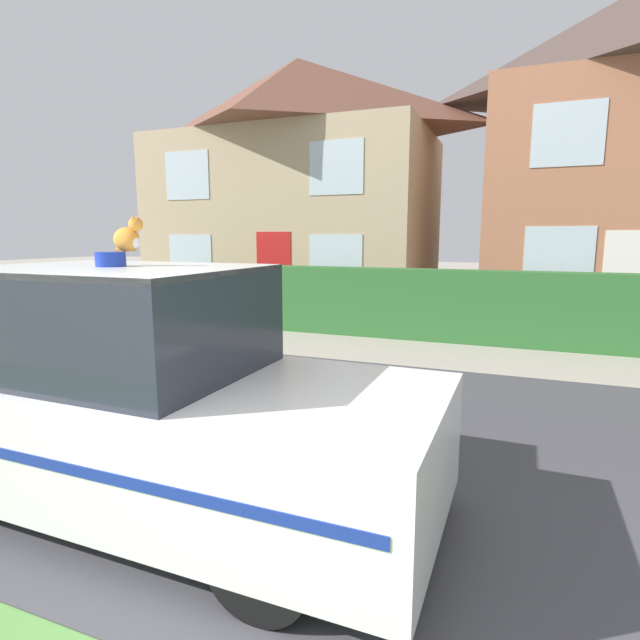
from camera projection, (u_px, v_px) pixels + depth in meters
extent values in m
cube|color=#424247|center=(388.00, 441.00, 4.83)|extent=(28.00, 5.77, 0.01)
cube|color=#2D662D|center=(385.00, 302.00, 9.90)|extent=(14.92, 0.52, 1.36)
cylinder|color=black|center=(262.00, 562.00, 2.56)|extent=(0.60, 0.21, 0.60)
cylinder|color=black|center=(353.00, 451.00, 3.90)|extent=(0.60, 0.21, 0.60)
cylinder|color=black|center=(101.00, 408.00, 4.86)|extent=(0.60, 0.21, 0.60)
cube|color=white|center=(154.00, 426.00, 3.67)|extent=(4.20, 1.71, 0.82)
cube|color=#232833|center=(115.00, 318.00, 3.65)|extent=(2.02, 1.52, 0.76)
cube|color=white|center=(111.00, 269.00, 3.60)|extent=(2.02, 1.52, 0.04)
cube|color=navy|center=(56.00, 466.00, 2.90)|extent=(3.97, 0.05, 0.07)
cube|color=navy|center=(218.00, 387.00, 4.42)|extent=(3.97, 0.05, 0.07)
cylinder|color=#1933A5|center=(111.00, 259.00, 3.58)|extent=(0.21, 0.21, 0.11)
ellipsoid|color=orange|center=(127.00, 239.00, 3.62)|extent=(0.21, 0.15, 0.17)
ellipsoid|color=white|center=(136.00, 241.00, 3.60)|extent=(0.06, 0.08, 0.10)
sphere|color=orange|center=(136.00, 224.00, 3.58)|extent=(0.10, 0.10, 0.10)
cone|color=orange|center=(133.00, 218.00, 3.55)|extent=(0.04, 0.04, 0.04)
cone|color=orange|center=(138.00, 218.00, 3.60)|extent=(0.04, 0.04, 0.04)
cylinder|color=orange|center=(126.00, 249.00, 3.73)|extent=(0.17, 0.04, 0.03)
cube|color=tan|center=(298.00, 221.00, 15.57)|extent=(7.95, 5.23, 4.92)
pyramid|color=brown|center=(298.00, 99.00, 14.97)|extent=(8.35, 5.49, 2.29)
cube|color=red|center=(274.00, 272.00, 13.23)|extent=(1.00, 0.02, 2.10)
cube|color=silver|center=(191.00, 258.00, 14.13)|extent=(1.40, 0.02, 1.30)
cube|color=silver|center=(336.00, 261.00, 12.54)|extent=(1.40, 0.02, 1.30)
cube|color=silver|center=(187.00, 175.00, 13.76)|extent=(1.40, 0.02, 1.30)
cube|color=silver|center=(336.00, 167.00, 12.17)|extent=(1.40, 0.02, 1.30)
cube|color=white|center=(629.00, 281.00, 10.38)|extent=(1.00, 0.02, 2.10)
cube|color=silver|center=(558.00, 257.00, 10.79)|extent=(1.40, 0.02, 1.30)
cube|color=silver|center=(568.00, 134.00, 10.38)|extent=(1.40, 0.02, 1.30)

